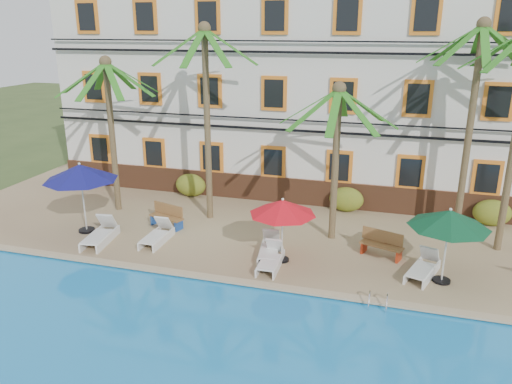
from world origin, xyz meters
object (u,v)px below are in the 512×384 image
(palm_a, at_px, (110,112))
(umbrella_green, at_px, (449,219))
(bench_right, at_px, (383,244))
(lounger_e, at_px, (423,268))
(lounger_c, at_px, (269,249))
(lounger_d, at_px, (271,259))
(pool_ladder, at_px, (378,304))
(lounger_a, at_px, (100,234))
(palm_c, at_px, (337,138))
(umbrella_blue, at_px, (80,173))
(palm_b, at_px, (206,97))
(umbrella_red, at_px, (283,208))
(bench_left, at_px, (168,216))
(palm_d, at_px, (473,102))
(lounger_b, at_px, (157,235))

(palm_a, height_order, umbrella_green, palm_a)
(bench_right, bearing_deg, lounger_e, -40.15)
(lounger_c, bearing_deg, bench_right, 16.60)
(lounger_d, xyz_separation_m, pool_ladder, (3.64, -1.45, -0.28))
(palm_a, bearing_deg, lounger_a, -69.37)
(palm_c, xyz_separation_m, umbrella_blue, (-9.48, -2.12, -1.49))
(palm_b, distance_m, umbrella_red, 5.95)
(palm_a, distance_m, umbrella_blue, 3.27)
(umbrella_red, xyz_separation_m, lounger_e, (4.70, 0.21, -1.69))
(lounger_e, xyz_separation_m, bench_left, (-9.89, 1.54, 0.19))
(bench_left, distance_m, bench_right, 8.54)
(umbrella_red, relative_size, pool_ladder, 3.11)
(umbrella_red, bearing_deg, palm_d, 35.03)
(umbrella_green, bearing_deg, palm_d, 79.94)
(palm_a, relative_size, palm_b, 0.84)
(palm_a, distance_m, umbrella_red, 9.08)
(palm_b, bearing_deg, lounger_d, -45.60)
(lounger_b, relative_size, lounger_e, 0.94)
(palm_c, distance_m, umbrella_green, 4.96)
(palm_c, bearing_deg, umbrella_green, -33.11)
(umbrella_blue, distance_m, lounger_d, 8.19)
(palm_a, height_order, palm_c, palm_a)
(palm_b, xyz_separation_m, palm_d, (9.95, 1.04, 0.08))
(lounger_c, bearing_deg, bench_left, 161.89)
(palm_b, relative_size, lounger_a, 3.80)
(palm_a, height_order, lounger_d, palm_a)
(palm_c, distance_m, lounger_d, 5.02)
(lounger_b, bearing_deg, palm_a, 140.11)
(palm_c, bearing_deg, lounger_d, -118.23)
(bench_left, bearing_deg, palm_a, 157.55)
(umbrella_blue, height_order, lounger_e, umbrella_blue)
(umbrella_green, bearing_deg, bench_left, 170.24)
(umbrella_green, bearing_deg, palm_c, 146.89)
(lounger_c, distance_m, lounger_e, 5.20)
(umbrella_blue, xyz_separation_m, lounger_c, (7.58, -0.15, -2.15))
(palm_c, height_order, pool_ladder, palm_c)
(lounger_a, height_order, lounger_d, lounger_a)
(umbrella_blue, bearing_deg, pool_ladder, -11.71)
(palm_d, xyz_separation_m, pool_ladder, (-2.64, -6.25, -5.19))
(lounger_e, bearing_deg, umbrella_blue, 179.32)
(bench_left, height_order, pool_ladder, bench_left)
(lounger_e, height_order, pool_ladder, lounger_e)
(umbrella_red, bearing_deg, lounger_d, -113.49)
(umbrella_red, height_order, lounger_b, umbrella_red)
(palm_a, height_order, bench_right, palm_a)
(lounger_b, distance_m, lounger_c, 4.39)
(umbrella_green, xyz_separation_m, lounger_e, (-0.57, 0.26, -1.87))
(bench_left, xyz_separation_m, bench_right, (8.53, -0.39, 0.00))
(palm_b, bearing_deg, umbrella_blue, -145.81)
(palm_b, xyz_separation_m, lounger_c, (3.42, -2.97, -4.83))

